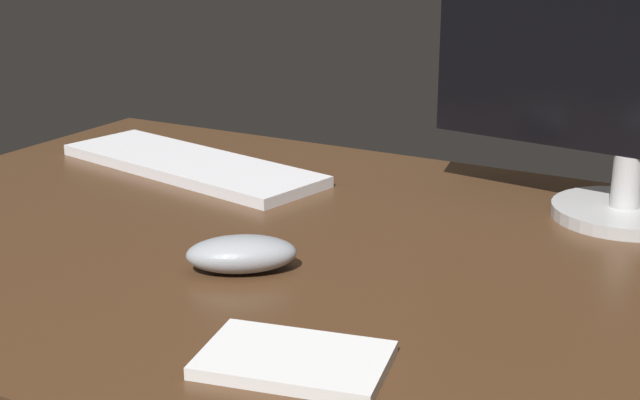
{
  "coord_description": "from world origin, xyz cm",
  "views": [
    {
      "loc": [
        41.77,
        -86.28,
        38.98
      ],
      "look_at": [
        -5.59,
        -1.18,
        8.0
      ],
      "focal_mm": 51.61,
      "sensor_mm": 36.0,
      "label": 1
    }
  ],
  "objects": [
    {
      "name": "notepad",
      "position": [
        5.91,
        -26.31,
        2.56
      ],
      "size": [
        17.48,
        13.04,
        1.12
      ],
      "primitive_type": "cube",
      "rotation": [
        0.0,
        0.0,
        0.21
      ],
      "color": "white",
      "rests_on": "desk"
    },
    {
      "name": "desk",
      "position": [
        0.0,
        0.0,
        1.0
      ],
      "size": [
        140.0,
        84.0,
        2.0
      ],
      "primitive_type": "cube",
      "color": "#4C301C",
      "rests_on": "ground"
    },
    {
      "name": "keyboard",
      "position": [
        -38.64,
        18.8,
        2.79
      ],
      "size": [
        45.35,
        22.24,
        1.58
      ],
      "primitive_type": "cube",
      "rotation": [
        0.0,
        0.0,
        -0.2
      ],
      "color": "white",
      "rests_on": "desk"
    },
    {
      "name": "computer_mouse",
      "position": [
        -9.9,
        -10.61,
        3.94
      ],
      "size": [
        13.19,
        11.79,
        3.87
      ],
      "primitive_type": "ellipsoid",
      "rotation": [
        0.0,
        0.0,
        0.61
      ],
      "color": "#999EA5",
      "rests_on": "desk"
    }
  ]
}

